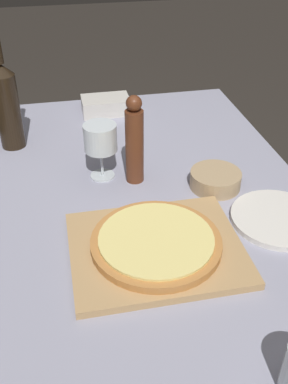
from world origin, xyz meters
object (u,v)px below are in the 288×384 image
(pizza, at_px, (155,242))
(wine_glass, at_px, (100,139))
(pepper_mill, at_px, (134,142))
(wine_bottle, at_px, (7,104))
(small_bowl, at_px, (215,180))

(pizza, bearing_deg, wine_glass, 102.69)
(pizza, relative_size, pepper_mill, 1.17)
(pepper_mill, bearing_deg, wine_bottle, 141.18)
(pepper_mill, bearing_deg, wine_glass, 157.46)
(wine_bottle, height_order, small_bowl, wine_bottle)
(pizza, height_order, small_bowl, small_bowl)
(wine_bottle, relative_size, pepper_mill, 1.42)
(wine_glass, bearing_deg, pizza, -77.31)
(pizza, xyz_separation_m, small_bowl, (0.21, 0.22, -0.01))
(pizza, xyz_separation_m, wine_bottle, (-0.32, 0.56, 0.11))
(wine_bottle, height_order, wine_glass, wine_bottle)
(wine_bottle, distance_m, pepper_mill, 0.43)
(wine_glass, height_order, small_bowl, wine_glass)
(pizza, xyz_separation_m, pepper_mill, (0.01, 0.30, 0.09))
(pepper_mill, distance_m, small_bowl, 0.24)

